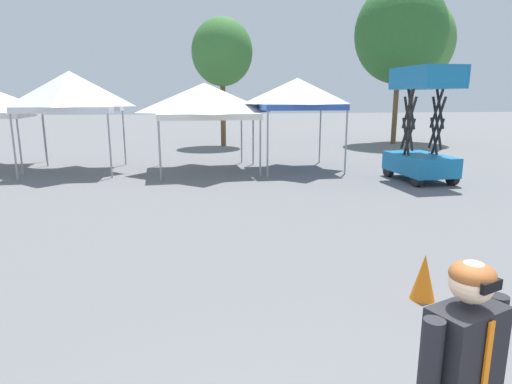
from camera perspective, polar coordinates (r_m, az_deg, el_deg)
canopy_tent_behind_left at (r=16.61m, az=-23.32°, el=12.07°), size 3.26×3.26×3.50m
canopy_tent_behind_center at (r=15.63m, az=-6.81°, el=11.90°), size 3.53×3.53×3.11m
canopy_tent_far_right at (r=15.97m, az=5.48°, el=12.77°), size 2.92×2.92×3.29m
scissor_lift at (r=14.64m, az=20.97°, el=5.66°), size 1.40×2.30×3.53m
tree_behind_tents_left at (r=24.00m, az=-4.50°, el=17.92°), size 3.22×3.22×6.73m
tree_behind_tents_center at (r=27.55m, az=20.29°, el=18.09°), size 4.33×4.33×8.09m
tree_behind_tents_right at (r=26.27m, az=18.53°, el=19.27°), size 4.92×4.92×8.75m
traffic_cone_near_barrier at (r=6.15m, az=21.29°, el=-10.42°), size 0.32×0.32×0.62m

